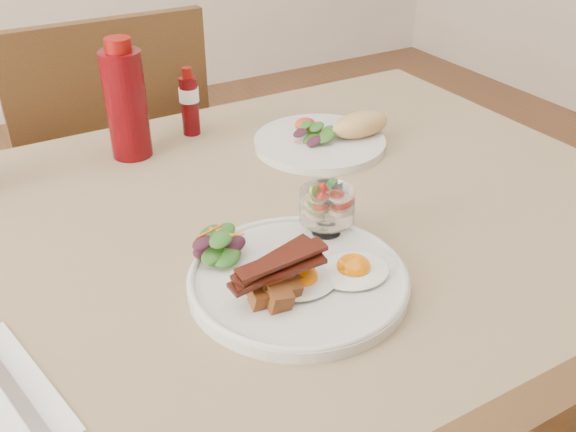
# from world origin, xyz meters

# --- Properties ---
(table) EXTENTS (1.33, 0.88, 0.75)m
(table) POSITION_xyz_m (0.00, 0.00, 0.66)
(table) COLOR brown
(table) RESTS_ON ground
(chair_far) EXTENTS (0.42, 0.42, 0.93)m
(chair_far) POSITION_xyz_m (0.00, 0.66, 0.52)
(chair_far) COLOR brown
(chair_far) RESTS_ON ground
(main_plate) EXTENTS (0.28, 0.28, 0.02)m
(main_plate) POSITION_xyz_m (0.02, -0.17, 0.76)
(main_plate) COLOR silver
(main_plate) RESTS_ON table
(fried_eggs) EXTENTS (0.19, 0.13, 0.03)m
(fried_eggs) POSITION_xyz_m (0.05, -0.19, 0.78)
(fried_eggs) COLOR white
(fried_eggs) RESTS_ON main_plate
(bacon_potato_pile) EXTENTS (0.12, 0.07, 0.05)m
(bacon_potato_pile) POSITION_xyz_m (-0.02, -0.19, 0.79)
(bacon_potato_pile) COLOR brown
(bacon_potato_pile) RESTS_ON main_plate
(side_salad) EXTENTS (0.08, 0.08, 0.04)m
(side_salad) POSITION_xyz_m (-0.05, -0.09, 0.79)
(side_salad) COLOR #1C4612
(side_salad) RESTS_ON main_plate
(fruit_cup) EXTENTS (0.08, 0.08, 0.08)m
(fruit_cup) POSITION_xyz_m (0.11, -0.10, 0.81)
(fruit_cup) COLOR white
(fruit_cup) RESTS_ON main_plate
(second_plate) EXTENTS (0.25, 0.24, 0.06)m
(second_plate) POSITION_xyz_m (0.29, 0.16, 0.77)
(second_plate) COLOR silver
(second_plate) RESTS_ON table
(ketchup_bottle) EXTENTS (0.09, 0.09, 0.21)m
(ketchup_bottle) POSITION_xyz_m (-0.04, 0.30, 0.85)
(ketchup_bottle) COLOR #540409
(ketchup_bottle) RESTS_ON table
(hot_sauce_bottle) EXTENTS (0.04, 0.04, 0.13)m
(hot_sauce_bottle) POSITION_xyz_m (0.09, 0.34, 0.81)
(hot_sauce_bottle) COLOR #540409
(hot_sauce_bottle) RESTS_ON table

